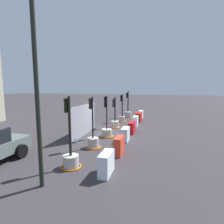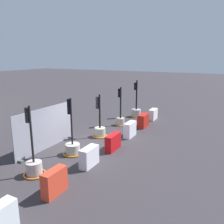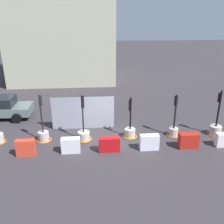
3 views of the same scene
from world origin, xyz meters
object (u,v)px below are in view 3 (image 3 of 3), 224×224
at_px(construction_barrier_1, 26,148).
at_px(construction_barrier_3, 109,145).
at_px(car_grey_saloon, 1,108).
at_px(traffic_light_1, 43,134).
at_px(traffic_light_2, 84,134).
at_px(construction_barrier_5, 188,141).
at_px(traffic_light_3, 130,131).
at_px(traffic_light_4, 174,128).
at_px(construction_barrier_2, 71,145).
at_px(construction_barrier_4, 149,142).
at_px(traffic_light_5, 216,128).

height_order(construction_barrier_1, construction_barrier_3, construction_barrier_1).
distance_m(construction_barrier_3, car_grey_saloon, 9.26).
xyz_separation_m(traffic_light_1, car_grey_saloon, (-3.64, 3.85, 0.34)).
bearing_deg(traffic_light_2, construction_barrier_3, -46.53).
height_order(traffic_light_2, construction_barrier_5, traffic_light_2).
height_order(traffic_light_2, car_grey_saloon, traffic_light_2).
bearing_deg(car_grey_saloon, construction_barrier_3, -36.22).
relative_size(traffic_light_3, traffic_light_4, 0.96).
xyz_separation_m(construction_barrier_2, construction_barrier_5, (6.61, -0.05, 0.01)).
height_order(construction_barrier_3, construction_barrier_5, construction_barrier_5).
bearing_deg(car_grey_saloon, construction_barrier_4, -29.22).
bearing_deg(traffic_light_2, car_grey_saloon, 146.74).
bearing_deg(traffic_light_1, construction_barrier_5, -10.78).
bearing_deg(traffic_light_3, construction_barrier_1, -164.08).
relative_size(traffic_light_3, construction_barrier_5, 2.33).
height_order(traffic_light_4, construction_barrier_4, traffic_light_4).
relative_size(traffic_light_2, traffic_light_5, 0.97).
distance_m(construction_barrier_2, construction_barrier_3, 2.11).
bearing_deg(construction_barrier_2, construction_barrier_1, -177.00).
bearing_deg(construction_barrier_5, traffic_light_3, 152.56).
bearing_deg(traffic_light_1, traffic_light_3, 0.21).
bearing_deg(traffic_light_5, construction_barrier_1, -172.24).
bearing_deg(traffic_light_3, traffic_light_1, -179.79).
xyz_separation_m(construction_barrier_1, construction_barrier_3, (4.48, 0.04, -0.04)).
distance_m(construction_barrier_1, construction_barrier_5, 8.98).
relative_size(traffic_light_2, construction_barrier_2, 2.76).
bearing_deg(construction_barrier_2, traffic_light_3, 23.84).
height_order(traffic_light_3, car_grey_saloon, traffic_light_3).
height_order(traffic_light_2, construction_barrier_2, traffic_light_2).
relative_size(traffic_light_2, construction_barrier_3, 2.43).
xyz_separation_m(traffic_light_2, construction_barrier_5, (5.93, -1.48, 0.05)).
xyz_separation_m(construction_barrier_5, car_grey_saloon, (-11.96, 5.44, 0.34)).
relative_size(traffic_light_1, construction_barrier_2, 2.83).
height_order(construction_barrier_2, construction_barrier_3, construction_barrier_2).
bearing_deg(traffic_light_4, construction_barrier_1, -169.27).
xyz_separation_m(traffic_light_2, traffic_light_4, (5.57, 0.08, 0.11)).
distance_m(traffic_light_1, traffic_light_4, 7.97).
xyz_separation_m(traffic_light_1, construction_barrier_5, (8.33, -1.59, -0.01)).
bearing_deg(construction_barrier_1, traffic_light_5, 7.76).
bearing_deg(construction_barrier_5, traffic_light_4, 102.79).
bearing_deg(construction_barrier_1, car_grey_saloon, 118.46).
bearing_deg(construction_barrier_3, traffic_light_2, 133.47).
xyz_separation_m(traffic_light_3, construction_barrier_3, (-1.41, -1.64, -0.02)).
distance_m(construction_barrier_2, car_grey_saloon, 7.60).
xyz_separation_m(traffic_light_1, construction_barrier_2, (1.72, -1.53, -0.02)).
bearing_deg(traffic_light_5, traffic_light_4, 177.96).
relative_size(traffic_light_5, construction_barrier_3, 2.50).
height_order(traffic_light_1, traffic_light_4, traffic_light_1).
relative_size(traffic_light_4, construction_barrier_4, 2.52).
distance_m(traffic_light_4, construction_barrier_3, 4.44).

